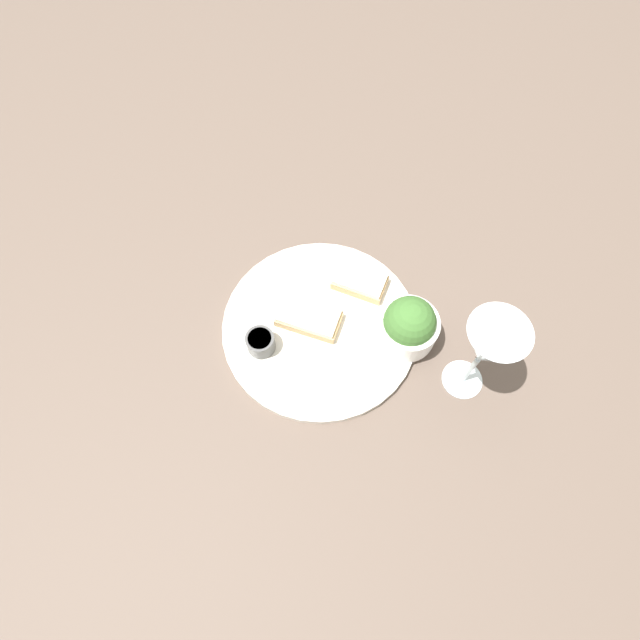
{
  "coord_description": "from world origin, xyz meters",
  "views": [
    {
      "loc": [
        0.13,
        -0.32,
        0.76
      ],
      "look_at": [
        0.0,
        0.0,
        0.03
      ],
      "focal_mm": 28.0,
      "sensor_mm": 36.0,
      "label": 1
    }
  ],
  "objects_px": {
    "cheese_toast_near": "(310,316)",
    "cheese_toast_far": "(360,281)",
    "sauce_ramekin": "(260,342)",
    "wine_glass": "(487,350)",
    "salad_bowl": "(408,325)"
  },
  "relations": [
    {
      "from": "sauce_ramekin",
      "to": "cheese_toast_near",
      "type": "distance_m",
      "value": 0.09
    },
    {
      "from": "salad_bowl",
      "to": "cheese_toast_near",
      "type": "bearing_deg",
      "value": -169.09
    },
    {
      "from": "sauce_ramekin",
      "to": "cheese_toast_near",
      "type": "relative_size",
      "value": 0.44
    },
    {
      "from": "salad_bowl",
      "to": "cheese_toast_far",
      "type": "xyz_separation_m",
      "value": [
        -0.1,
        0.06,
        -0.03
      ]
    },
    {
      "from": "salad_bowl",
      "to": "sauce_ramekin",
      "type": "distance_m",
      "value": 0.23
    },
    {
      "from": "cheese_toast_near",
      "to": "sauce_ramekin",
      "type": "bearing_deg",
      "value": -125.85
    },
    {
      "from": "cheese_toast_far",
      "to": "wine_glass",
      "type": "xyz_separation_m",
      "value": [
        0.21,
        -0.1,
        0.11
      ]
    },
    {
      "from": "salad_bowl",
      "to": "cheese_toast_near",
      "type": "xyz_separation_m",
      "value": [
        -0.15,
        -0.03,
        -0.03
      ]
    },
    {
      "from": "cheese_toast_far",
      "to": "wine_glass",
      "type": "distance_m",
      "value": 0.25
    },
    {
      "from": "sauce_ramekin",
      "to": "cheese_toast_near",
      "type": "height_order",
      "value": "sauce_ramekin"
    },
    {
      "from": "salad_bowl",
      "to": "cheese_toast_far",
      "type": "distance_m",
      "value": 0.12
    },
    {
      "from": "cheese_toast_far",
      "to": "salad_bowl",
      "type": "bearing_deg",
      "value": -31.25
    },
    {
      "from": "sauce_ramekin",
      "to": "cheese_toast_far",
      "type": "relative_size",
      "value": 0.52
    },
    {
      "from": "cheese_toast_near",
      "to": "cheese_toast_far",
      "type": "relative_size",
      "value": 1.19
    },
    {
      "from": "cheese_toast_near",
      "to": "wine_glass",
      "type": "bearing_deg",
      "value": -1.73
    }
  ]
}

